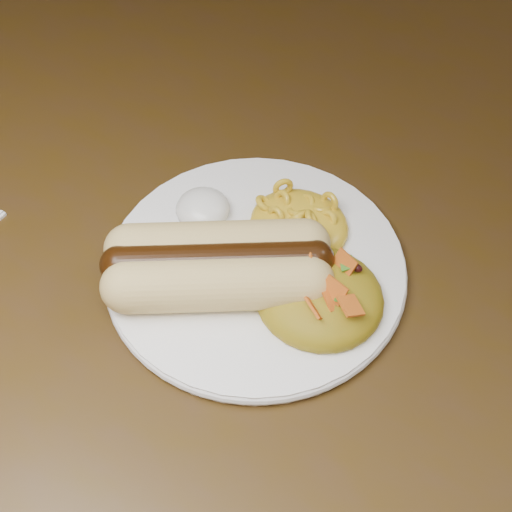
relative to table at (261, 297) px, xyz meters
The scene contains 6 objects.
table is the anchor object (origin of this frame).
plate 0.11m from the table, 62.01° to the right, with size 0.23×0.23×0.01m, color white.
hotdog 0.14m from the table, 85.37° to the right, with size 0.14×0.14×0.04m.
mac_and_cheese 0.12m from the table, 24.72° to the left, with size 0.08×0.07×0.03m, color gold.
sour_cream 0.13m from the table, 155.23° to the right, with size 0.04×0.04×0.03m, color white.
taco_salad 0.15m from the table, 27.30° to the right, with size 0.10×0.09×0.04m.
Camera 1 is at (0.23, -0.35, 1.25)m, focal length 55.00 mm.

